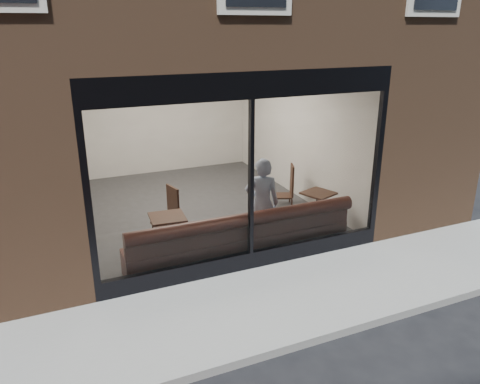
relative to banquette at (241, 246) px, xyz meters
name	(u,v)px	position (x,y,z in m)	size (l,w,h in m)	color
ground	(317,339)	(0.00, -2.45, -0.23)	(120.00, 120.00, 0.00)	black
sidewalk_near	(280,299)	(0.00, -1.45, -0.22)	(40.00, 2.00, 0.01)	gray
kerb_near	(319,337)	(0.00, -2.50, -0.17)	(40.00, 0.10, 0.12)	gray
host_building_pier_left	(0,126)	(-3.75, 5.55, 1.38)	(2.50, 12.00, 3.20)	brown
host_building_pier_right	(281,105)	(3.75, 5.55, 1.38)	(2.50, 12.00, 3.20)	brown
host_building_backfill	(133,99)	(0.00, 8.55, 1.38)	(5.00, 6.00, 3.20)	brown
cafe_floor	(194,208)	(0.00, 2.55, -0.21)	(6.00, 6.00, 0.00)	#2D2D30
cafe_ceiling	(189,59)	(0.00, 2.55, 2.97)	(6.00, 6.00, 0.00)	white
cafe_wall_back	(157,114)	(0.00, 5.54, 1.37)	(5.00, 5.00, 0.00)	silver
cafe_wall_left	(67,149)	(-2.49, 2.55, 1.37)	(6.00, 6.00, 0.00)	silver
cafe_wall_right	(295,128)	(2.49, 2.55, 1.37)	(6.00, 6.00, 0.00)	silver
storefront_kick	(250,260)	(0.00, -0.40, -0.08)	(5.00, 0.10, 0.30)	black
storefront_header	(252,85)	(0.00, -0.40, 2.77)	(5.00, 0.10, 0.40)	black
storefront_mullion	(251,180)	(0.00, -0.40, 1.32)	(0.06, 0.10, 2.50)	black
storefront_glass	(252,180)	(0.00, -0.43, 1.33)	(4.80, 4.80, 0.00)	white
banquette	(241,246)	(0.00, 0.00, 0.00)	(4.00, 0.55, 0.45)	#331712
person	(262,203)	(0.53, 0.28, 0.61)	(0.61, 0.40, 1.67)	#9CACCD
cafe_table_left	(167,217)	(-1.12, 0.55, 0.52)	(0.58, 0.58, 0.04)	black
cafe_table_right	(318,193)	(1.90, 0.55, 0.52)	(0.54, 0.54, 0.03)	black
cafe_chair_left	(165,224)	(-0.95, 1.44, 0.01)	(0.43, 0.43, 0.04)	black
cafe_chair_right	(283,196)	(1.87, 1.91, 0.01)	(0.37, 0.37, 0.04)	black
wall_poster	(72,156)	(-2.45, 1.93, 1.39)	(0.02, 0.62, 0.82)	white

